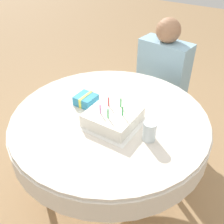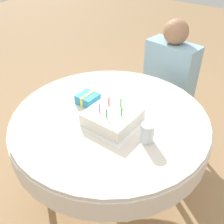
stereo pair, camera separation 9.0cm
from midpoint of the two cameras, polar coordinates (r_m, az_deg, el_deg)
The scene contains 8 objects.
ground_plane at distance 2.14m, azimuth 0.90°, elevation -17.52°, with size 12.00×12.00×0.00m, color #A37F56.
dining_table at distance 1.64m, azimuth 1.12°, elevation -3.31°, with size 1.21×1.21×0.77m.
chair at distance 2.42m, azimuth 13.81°, elevation 4.36°, with size 0.41×0.41×0.92m.
person at distance 2.26m, azimuth 13.34°, elevation 7.77°, with size 0.44×0.32×1.14m.
napkin at distance 1.54m, azimuth 1.79°, elevation -2.22°, with size 0.32×0.32×0.00m.
birthday_cake at distance 1.51m, azimuth 1.81°, elevation -1.06°, with size 0.27×0.27×0.13m.
drinking_glass at distance 1.40m, azimuth 9.51°, elevation -4.56°, with size 0.07×0.07×0.11m.
gift_box at distance 1.69m, azimuth -3.76°, elevation 2.86°, with size 0.12×0.13×0.07m.
Camera 2 is at (0.77, -1.01, 1.72)m, focal length 42.00 mm.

